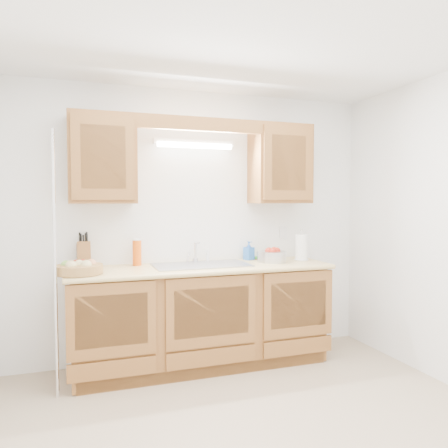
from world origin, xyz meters
name	(u,v)px	position (x,y,z in m)	size (l,w,h in m)	color
room	(254,237)	(0.00, 0.00, 1.25)	(3.52, 3.50, 2.50)	tan
base_cabinets	(202,317)	(0.00, 1.20, 0.44)	(2.20, 0.60, 0.86)	brown
countertop	(202,268)	(0.00, 1.19, 0.88)	(2.30, 0.63, 0.04)	#DABC72
upper_cabinet_left	(102,159)	(-0.83, 1.33, 1.83)	(0.55, 0.33, 0.75)	brown
upper_cabinet_right	(280,164)	(0.83, 1.33, 1.83)	(0.55, 0.33, 0.75)	brown
valance	(201,124)	(0.00, 1.19, 2.14)	(2.20, 0.05, 0.12)	brown
fluorescent_fixture	(195,144)	(0.00, 1.42, 2.00)	(0.76, 0.08, 0.08)	white
sink	(201,273)	(0.00, 1.21, 0.83)	(0.84, 0.46, 0.36)	#9E9EA3
wire_shelf_pole	(55,265)	(-1.20, 0.94, 1.00)	(0.03, 0.03, 2.00)	silver
outlet_plate	(283,233)	(0.95, 1.49, 1.15)	(0.08, 0.01, 0.12)	white
fruit_basket	(79,268)	(-1.03, 1.06, 0.95)	(0.41, 0.41, 0.11)	#AF7D46
knife_block	(84,254)	(-0.99, 1.41, 1.01)	(0.12, 0.18, 0.32)	brown
orange_canister	(137,252)	(-0.54, 1.39, 1.02)	(0.08, 0.08, 0.24)	#EC590D
soap_bottle	(249,251)	(0.54, 1.41, 0.99)	(0.08, 0.08, 0.18)	blue
sponge	(257,258)	(0.64, 1.44, 0.91)	(0.13, 0.11, 0.02)	#CC333F
paper_towel	(301,248)	(1.00, 1.20, 1.02)	(0.14, 0.14, 0.30)	silver
apple_bowl	(272,256)	(0.68, 1.19, 0.96)	(0.34, 0.34, 0.14)	silver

